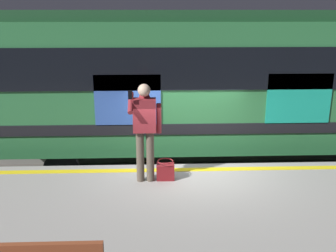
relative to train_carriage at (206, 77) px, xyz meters
The scene contains 7 objects.
ground_plane 3.40m from the train_carriage, 74.69° to the left, with size 24.98×24.98×0.00m, color #4C4742.
safety_line 2.93m from the train_carriage, 76.45° to the left, with size 16.32×0.16×0.01m, color yellow.
track_rail_near 2.61m from the train_carriage, 49.62° to the left, with size 21.65×0.08×0.16m, color slate.
track_rail_far 2.61m from the train_carriage, 50.10° to the right, with size 21.65×0.08×0.16m, color slate.
train_carriage is the anchor object (origin of this frame).
passenger 3.32m from the train_carriage, 63.78° to the left, with size 0.57×0.55×1.79m.
handbag 3.36m from the train_carriage, 69.45° to the left, with size 0.32×0.30×0.37m.
Camera 1 is at (0.70, 7.30, 4.12)m, focal length 41.47 mm.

